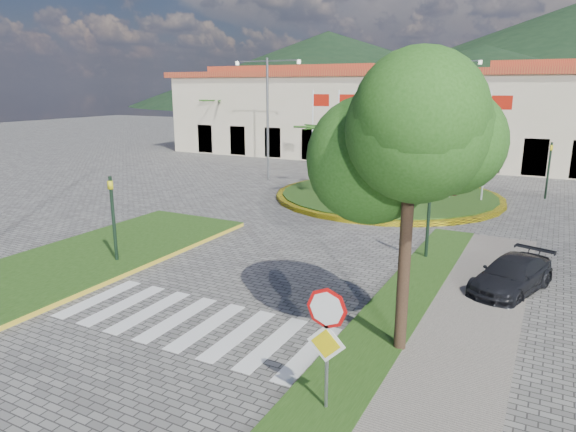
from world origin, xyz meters
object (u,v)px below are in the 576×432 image
at_px(deciduous_tree, 412,135).
at_px(car_side_right, 512,275).
at_px(car_dark_b, 470,162).
at_px(car_dark_a, 358,157).
at_px(roundabout_island, 387,195).
at_px(stop_sign, 327,331).
at_px(white_van, 348,153).

distance_m(deciduous_tree, car_side_right, 7.34).
bearing_deg(car_dark_b, car_dark_a, 100.19).
height_order(roundabout_island, stop_sign, roundabout_island).
xyz_separation_m(roundabout_island, car_dark_a, (-6.12, 11.86, 0.36)).
height_order(roundabout_island, car_dark_a, roundabout_island).
bearing_deg(car_dark_b, stop_sign, -169.86).
distance_m(stop_sign, car_side_right, 8.85).
distance_m(deciduous_tree, white_van, 33.79).
distance_m(roundabout_island, car_dark_b, 12.76).
height_order(stop_sign, white_van, stop_sign).
xyz_separation_m(white_van, car_side_right, (15.24, -25.42, -0.05)).
bearing_deg(deciduous_tree, roundabout_island, 107.91).
distance_m(roundabout_island, car_dark_a, 13.35).
distance_m(stop_sign, car_dark_b, 32.64).
relative_size(roundabout_island, white_van, 3.00).
relative_size(white_van, car_side_right, 1.14).
xyz_separation_m(roundabout_island, car_side_right, (7.50, -11.67, 0.36)).
relative_size(roundabout_island, deciduous_tree, 1.87).
relative_size(stop_sign, car_side_right, 0.71).
height_order(roundabout_island, car_side_right, roundabout_island).
xyz_separation_m(stop_sign, car_dark_a, (-11.01, 31.90, -1.25)).
bearing_deg(car_dark_a, car_dark_b, -103.85).
distance_m(stop_sign, white_van, 36.10).
xyz_separation_m(car_dark_a, car_side_right, (13.61, -23.53, -0.00)).
bearing_deg(stop_sign, roundabout_island, 103.73).
height_order(car_dark_b, car_side_right, car_dark_b).
xyz_separation_m(stop_sign, car_side_right, (2.60, 8.37, -1.25)).
relative_size(white_van, car_dark_a, 1.34).
relative_size(car_dark_b, car_side_right, 1.05).
bearing_deg(stop_sign, deciduous_tree, 78.82).
bearing_deg(car_side_right, car_dark_a, 137.68).
bearing_deg(roundabout_island, stop_sign, -76.27).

